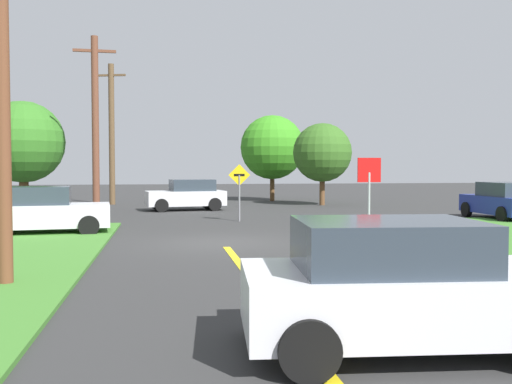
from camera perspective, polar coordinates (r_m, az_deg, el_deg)
ground_plane at (r=17.36m, az=-3.29°, el=-5.03°), size 120.00×120.00×0.00m
lane_stripe_center at (r=9.56m, az=1.66°, el=-11.21°), size 0.20×14.00×0.01m
stop_sign at (r=17.00m, az=11.15°, el=0.77°), size 0.71×0.07×2.54m
parked_car_near_building at (r=20.58m, az=-20.48°, el=-1.76°), size 4.41×2.33×1.62m
car_behind_on_main_road at (r=7.38m, az=14.07°, el=-9.03°), size 4.10×2.39×1.62m
car_approaching_junction at (r=30.49m, az=-6.84°, el=-0.29°), size 4.29×2.54×1.62m
car_on_crossroad at (r=27.01m, az=23.30°, el=-0.83°), size 1.98×4.19×1.62m
utility_pole_near at (r=11.99m, az=-23.88°, el=12.43°), size 1.80×0.41×8.48m
utility_pole_mid at (r=25.86m, az=-15.63°, el=6.35°), size 1.80×0.30×7.88m
utility_pole_far at (r=36.05m, az=-14.11°, el=5.69°), size 1.76×0.62×8.49m
direction_sign at (r=24.02m, az=-1.67°, el=0.61°), size 0.90×0.19×2.39m
oak_tree_left at (r=34.49m, az=6.59°, el=3.89°), size 3.49×3.49×4.89m
pine_tree_center at (r=29.37m, az=-22.08°, el=4.59°), size 3.85×3.85×5.39m
oak_tree_right at (r=38.69m, az=1.62°, el=4.44°), size 4.30×4.30×5.75m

